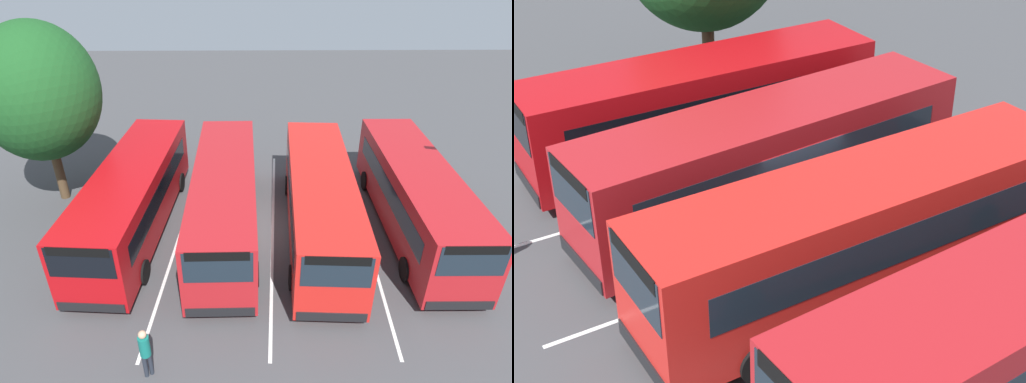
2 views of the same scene
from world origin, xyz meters
TOP-DOWN VIEW (x-y plane):
  - ground_plane at (0.00, 0.00)m, footprint 69.52×69.52m
  - bus_far_left at (-0.10, -5.98)m, footprint 10.91×3.22m
  - bus_center_left at (0.15, -2.07)m, footprint 10.80×2.77m
  - bus_center_right at (0.41, 1.93)m, footprint 10.89×3.07m
  - bus_far_right at (-0.05, 6.09)m, footprint 10.79×2.72m
  - pedestrian at (7.44, -4.02)m, footprint 0.44×0.44m
  - depot_tree at (-2.90, -10.24)m, footprint 5.79×5.21m
  - lane_stripe_outer_left at (0.00, -4.07)m, footprint 14.21×0.93m
  - lane_stripe_inner_left at (0.00, 0.00)m, footprint 14.21×0.93m
  - lane_stripe_inner_right at (0.00, 4.07)m, footprint 14.21×0.93m

SIDE VIEW (x-z plane):
  - ground_plane at x=0.00m, z-range 0.00..0.00m
  - lane_stripe_outer_left at x=0.00m, z-range 0.00..0.01m
  - lane_stripe_inner_left at x=0.00m, z-range 0.00..0.01m
  - lane_stripe_inner_right at x=0.00m, z-range 0.00..0.01m
  - pedestrian at x=7.44m, z-range 0.17..2.00m
  - bus_far_left at x=-0.10m, z-range 0.16..3.23m
  - bus_center_left at x=0.15m, z-range 0.16..3.23m
  - bus_center_right at x=0.41m, z-range 0.16..3.23m
  - bus_far_right at x=-0.05m, z-range 0.16..3.23m
  - depot_tree at x=-2.90m, z-range 1.15..9.56m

